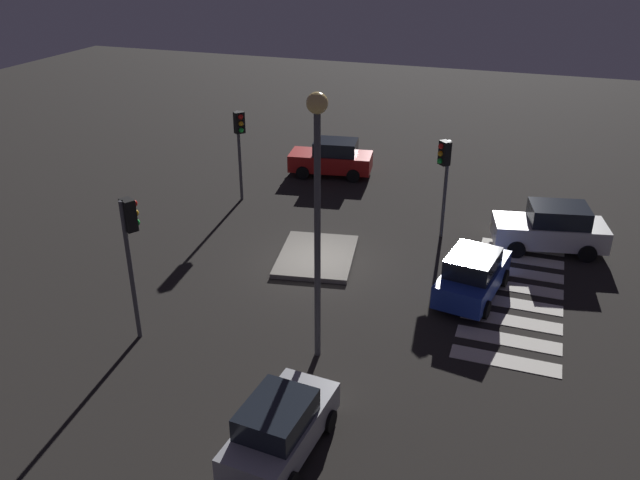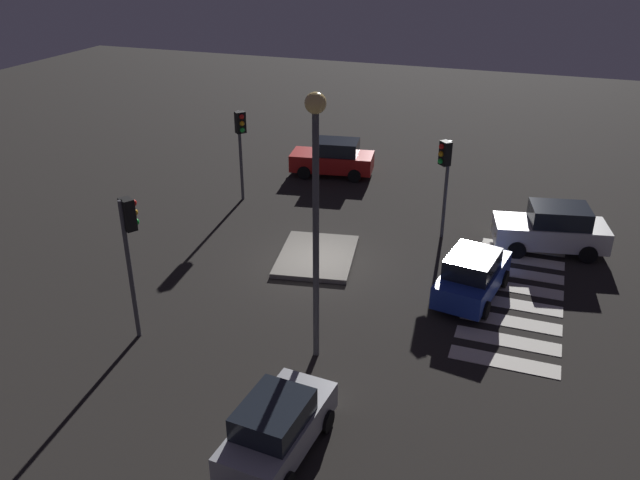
{
  "view_description": "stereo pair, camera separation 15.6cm",
  "coord_description": "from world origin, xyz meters",
  "px_view_note": "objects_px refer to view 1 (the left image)",
  "views": [
    {
      "loc": [
        -20.57,
        -7.2,
        11.53
      ],
      "look_at": [
        0.0,
        0.0,
        1.0
      ],
      "focal_mm": 36.23,
      "sensor_mm": 36.0,
      "label": 1
    },
    {
      "loc": [
        -20.51,
        -7.35,
        11.53
      ],
      "look_at": [
        0.0,
        0.0,
        1.0
      ],
      "focal_mm": 36.23,
      "sensor_mm": 36.0,
      "label": 2
    }
  ],
  "objects_px": {
    "car_red": "(332,158)",
    "traffic_light_east": "(444,165)",
    "street_lamp": "(317,187)",
    "traffic_light_north": "(240,134)",
    "car_white": "(551,228)",
    "traffic_light_west": "(130,235)",
    "car_blue": "(473,275)",
    "car_silver": "(280,427)",
    "traffic_island": "(317,256)"
  },
  "relations": [
    {
      "from": "traffic_light_east",
      "to": "street_lamp",
      "type": "distance_m",
      "value": 9.84
    },
    {
      "from": "traffic_light_west",
      "to": "street_lamp",
      "type": "bearing_deg",
      "value": -51.46
    },
    {
      "from": "car_white",
      "to": "traffic_light_west",
      "type": "distance_m",
      "value": 16.03
    },
    {
      "from": "car_red",
      "to": "street_lamp",
      "type": "xyz_separation_m",
      "value": [
        -15.05,
        -4.54,
        4.45
      ]
    },
    {
      "from": "car_red",
      "to": "traffic_light_west",
      "type": "height_order",
      "value": "traffic_light_west"
    },
    {
      "from": "traffic_light_east",
      "to": "traffic_light_west",
      "type": "bearing_deg",
      "value": 8.55
    },
    {
      "from": "car_red",
      "to": "traffic_light_west",
      "type": "relative_size",
      "value": 0.96
    },
    {
      "from": "car_white",
      "to": "traffic_light_east",
      "type": "bearing_deg",
      "value": -7.56
    },
    {
      "from": "traffic_light_north",
      "to": "street_lamp",
      "type": "bearing_deg",
      "value": -13.33
    },
    {
      "from": "car_white",
      "to": "car_silver",
      "type": "bearing_deg",
      "value": 55.49
    },
    {
      "from": "car_red",
      "to": "street_lamp",
      "type": "height_order",
      "value": "street_lamp"
    },
    {
      "from": "traffic_island",
      "to": "traffic_light_east",
      "type": "bearing_deg",
      "value": -49.84
    },
    {
      "from": "car_blue",
      "to": "car_white",
      "type": "bearing_deg",
      "value": -17.92
    },
    {
      "from": "traffic_light_west",
      "to": "car_silver",
      "type": "bearing_deg",
      "value": -88.56
    },
    {
      "from": "street_lamp",
      "to": "car_silver",
      "type": "bearing_deg",
      "value": -173.0
    },
    {
      "from": "car_silver",
      "to": "traffic_light_north",
      "type": "bearing_deg",
      "value": 33.28
    },
    {
      "from": "traffic_light_west",
      "to": "traffic_light_north",
      "type": "height_order",
      "value": "traffic_light_west"
    },
    {
      "from": "car_blue",
      "to": "car_silver",
      "type": "height_order",
      "value": "car_blue"
    },
    {
      "from": "traffic_island",
      "to": "car_silver",
      "type": "height_order",
      "value": "car_silver"
    },
    {
      "from": "traffic_light_east",
      "to": "traffic_island",
      "type": "bearing_deg",
      "value": -5.01
    },
    {
      "from": "car_white",
      "to": "car_blue",
      "type": "bearing_deg",
      "value": 51.05
    },
    {
      "from": "car_red",
      "to": "traffic_light_west",
      "type": "distance_m",
      "value": 16.12
    },
    {
      "from": "street_lamp",
      "to": "traffic_light_north",
      "type": "bearing_deg",
      "value": 35.5
    },
    {
      "from": "car_blue",
      "to": "traffic_light_north",
      "type": "height_order",
      "value": "traffic_light_north"
    },
    {
      "from": "car_silver",
      "to": "car_blue",
      "type": "bearing_deg",
      "value": -15.83
    },
    {
      "from": "car_red",
      "to": "traffic_light_west",
      "type": "bearing_deg",
      "value": 77.52
    },
    {
      "from": "car_red",
      "to": "traffic_light_east",
      "type": "relative_size",
      "value": 1.07
    },
    {
      "from": "car_white",
      "to": "traffic_light_west",
      "type": "xyz_separation_m",
      "value": [
        -10.52,
        11.83,
        2.55
      ]
    },
    {
      "from": "traffic_island",
      "to": "car_red",
      "type": "bearing_deg",
      "value": 14.81
    },
    {
      "from": "traffic_light_north",
      "to": "street_lamp",
      "type": "relative_size",
      "value": 0.54
    },
    {
      "from": "car_white",
      "to": "car_silver",
      "type": "distance_m",
      "value": 14.96
    },
    {
      "from": "car_blue",
      "to": "car_red",
      "type": "relative_size",
      "value": 0.93
    },
    {
      "from": "car_red",
      "to": "traffic_light_east",
      "type": "height_order",
      "value": "traffic_light_east"
    },
    {
      "from": "car_red",
      "to": "street_lamp",
      "type": "bearing_deg",
      "value": 97.79
    },
    {
      "from": "traffic_light_west",
      "to": "street_lamp",
      "type": "height_order",
      "value": "street_lamp"
    },
    {
      "from": "traffic_light_east",
      "to": "street_lamp",
      "type": "relative_size",
      "value": 0.52
    },
    {
      "from": "traffic_island",
      "to": "car_white",
      "type": "bearing_deg",
      "value": -65.91
    },
    {
      "from": "car_blue",
      "to": "traffic_light_west",
      "type": "distance_m",
      "value": 11.36
    },
    {
      "from": "traffic_light_north",
      "to": "street_lamp",
      "type": "height_order",
      "value": "street_lamp"
    },
    {
      "from": "car_silver",
      "to": "traffic_light_west",
      "type": "xyz_separation_m",
      "value": [
        3.26,
        6.01,
        2.68
      ]
    },
    {
      "from": "car_white",
      "to": "street_lamp",
      "type": "bearing_deg",
      "value": 45.25
    },
    {
      "from": "traffic_island",
      "to": "traffic_light_north",
      "type": "relative_size",
      "value": 1.0
    },
    {
      "from": "car_red",
      "to": "traffic_light_east",
      "type": "distance_m",
      "value": 8.93
    },
    {
      "from": "traffic_light_west",
      "to": "traffic_light_north",
      "type": "bearing_deg",
      "value": 39.44
    },
    {
      "from": "car_red",
      "to": "car_blue",
      "type": "bearing_deg",
      "value": 120.92
    },
    {
      "from": "car_silver",
      "to": "street_lamp",
      "type": "relative_size",
      "value": 0.48
    },
    {
      "from": "car_red",
      "to": "car_white",
      "type": "height_order",
      "value": "car_white"
    },
    {
      "from": "car_blue",
      "to": "car_white",
      "type": "xyz_separation_m",
      "value": [
        4.71,
        -2.44,
        0.08
      ]
    },
    {
      "from": "traffic_island",
      "to": "street_lamp",
      "type": "height_order",
      "value": "street_lamp"
    },
    {
      "from": "traffic_island",
      "to": "traffic_light_north",
      "type": "height_order",
      "value": "traffic_light_north"
    }
  ]
}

